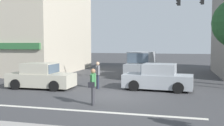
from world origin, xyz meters
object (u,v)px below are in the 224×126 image
(utility_pole_near_left, at_px, (23,22))
(traffic_light_mast, at_px, (214,21))
(sedan_crossing_leftbound, at_px, (41,77))
(van_approaching_near, at_px, (141,65))
(pedestrian_far_side, at_px, (93,84))
(sedan_crossing_rightbound, at_px, (158,78))
(pedestrian_mid_crossing, at_px, (98,73))

(utility_pole_near_left, distance_m, traffic_light_mast, 14.56)
(sedan_crossing_leftbound, relative_size, van_approaching_near, 0.88)
(utility_pole_near_left, height_order, pedestrian_far_side, utility_pole_near_left)
(van_approaching_near, bearing_deg, sedan_crossing_rightbound, -72.28)
(utility_pole_near_left, bearing_deg, sedan_crossing_leftbound, -47.63)
(traffic_light_mast, xyz_separation_m, sedan_crossing_leftbound, (-10.41, -2.75, -3.46))
(sedan_crossing_leftbound, relative_size, pedestrian_far_side, 2.47)
(sedan_crossing_leftbound, xyz_separation_m, pedestrian_far_side, (4.59, -3.48, 0.24))
(sedan_crossing_leftbound, distance_m, sedan_crossing_rightbound, 7.25)
(pedestrian_mid_crossing, bearing_deg, traffic_light_mast, 15.73)
(traffic_light_mast, bearing_deg, sedan_crossing_leftbound, -165.19)
(utility_pole_near_left, height_order, van_approaching_near, utility_pole_near_left)
(van_approaching_near, relative_size, pedestrian_far_side, 2.82)
(sedan_crossing_leftbound, bearing_deg, pedestrian_mid_crossing, 12.94)
(traffic_light_mast, distance_m, pedestrian_mid_crossing, 7.90)
(traffic_light_mast, distance_m, sedan_crossing_rightbound, 5.00)
(sedan_crossing_leftbound, height_order, van_approaching_near, van_approaching_near)
(sedan_crossing_leftbound, relative_size, sedan_crossing_rightbound, 0.98)
(utility_pole_near_left, bearing_deg, van_approaching_near, 15.09)
(traffic_light_mast, relative_size, pedestrian_mid_crossing, 3.71)
(sedan_crossing_leftbound, bearing_deg, pedestrian_far_side, -37.17)
(utility_pole_near_left, relative_size, sedan_crossing_rightbound, 2.07)
(pedestrian_mid_crossing, bearing_deg, van_approaching_near, 73.29)
(van_approaching_near, bearing_deg, pedestrian_mid_crossing, -106.71)
(utility_pole_near_left, xyz_separation_m, traffic_light_mast, (14.46, -1.68, -0.34))
(sedan_crossing_rightbound, bearing_deg, traffic_light_mast, 24.74)
(pedestrian_far_side, bearing_deg, utility_pole_near_left, 137.50)
(pedestrian_mid_crossing, bearing_deg, sedan_crossing_rightbound, 6.98)
(pedestrian_mid_crossing, xyz_separation_m, pedestrian_far_side, (1.12, -4.28, 0.00))
(utility_pole_near_left, distance_m, van_approaching_near, 10.31)
(sedan_crossing_rightbound, height_order, pedestrian_mid_crossing, pedestrian_mid_crossing)
(sedan_crossing_leftbound, bearing_deg, utility_pole_near_left, 132.37)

